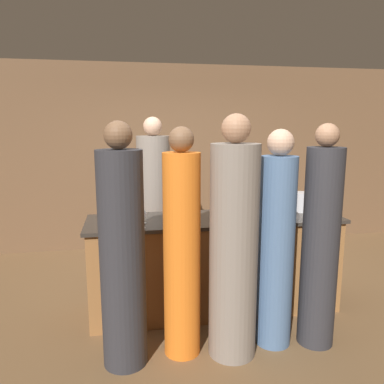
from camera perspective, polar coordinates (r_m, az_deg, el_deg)
ground_plane at (r=4.14m, az=3.41°, el=-17.18°), size 14.00×14.00×0.00m
back_wall at (r=5.87m, az=-1.59°, el=5.33°), size 8.00×0.06×2.80m
bar_counter at (r=3.94m, az=3.48°, el=-10.80°), size 2.56×0.71×0.98m
bartender at (r=4.50m, az=-5.79°, el=-2.41°), size 0.39×0.39×2.00m
guest_0 at (r=2.99m, az=-10.57°, el=-9.58°), size 0.35×0.35×1.94m
guest_1 at (r=3.39m, az=18.97°, el=-7.56°), size 0.31×0.31×1.92m
guest_2 at (r=3.08m, az=-1.56°, el=-8.99°), size 0.30×0.30×1.90m
guest_3 at (r=3.08m, az=6.36°, el=-8.50°), size 0.39×0.39×1.99m
guest_4 at (r=3.30m, az=12.70°, el=-8.07°), size 0.31×0.31×1.88m
wine_bottle_0 at (r=3.78m, az=3.52°, el=-2.13°), size 0.08×0.08×0.30m
ice_bucket at (r=4.19m, az=16.51°, el=-1.47°), size 0.18×0.18×0.21m
wine_glass_0 at (r=3.66m, az=-8.94°, el=-2.84°), size 0.06×0.06×0.14m
wine_glass_1 at (r=4.07m, az=20.04°, el=-1.93°), size 0.07×0.07×0.14m
wine_glass_2 at (r=3.41m, az=-7.61°, el=-3.16°), size 0.07×0.07×0.19m
wine_glass_3 at (r=3.57m, az=-7.44°, el=-2.96°), size 0.07×0.07×0.15m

